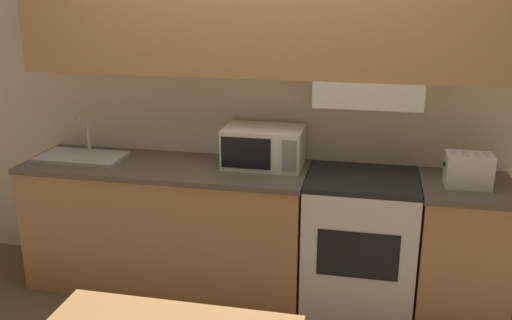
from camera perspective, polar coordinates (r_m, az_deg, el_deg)
name	(u,v)px	position (r m, az deg, el deg)	size (l,w,h in m)	color
ground_plane	(265,270)	(4.30, 0.88, -10.96)	(16.00, 16.00, 0.00)	brown
wall_back	(267,68)	(3.76, 1.07, 9.21)	(5.54, 0.38, 2.55)	silver
lower_counter_main	(168,225)	(4.00, -8.83, -6.42)	(1.91, 0.63, 0.88)	tan
lower_counter_right_stub	(461,251)	(3.82, 19.80, -8.53)	(0.55, 0.63, 0.88)	tan
stove_range	(359,241)	(3.78, 10.27, -8.01)	(0.69, 0.60, 0.88)	white
microwave	(264,147)	(3.74, 0.78, 1.34)	(0.51, 0.35, 0.26)	white
toaster	(468,170)	(3.59, 20.47, -0.94)	(0.28, 0.18, 0.20)	white
sink_basin	(81,156)	(4.09, -17.06, 0.37)	(0.58, 0.32, 0.27)	#B7BABF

